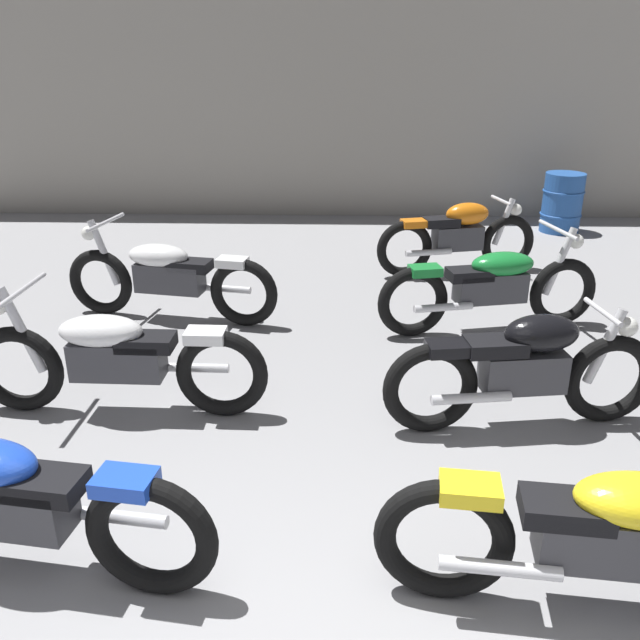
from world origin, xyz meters
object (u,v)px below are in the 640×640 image
motorcycle_right_row_1 (525,368)px  motorcycle_left_row_2 (168,276)px  motorcycle_left_row_1 (116,357)px  oil_drum (562,203)px  motorcycle_right_row_2 (492,285)px  motorcycle_left_row_0 (3,499)px  motorcycle_right_row_0 (615,536)px  motorcycle_right_row_3 (458,236)px

motorcycle_right_row_1 → motorcycle_left_row_2: bearing=146.9°
motorcycle_right_row_1 → motorcycle_left_row_1: bearing=178.0°
motorcycle_left_row_1 → oil_drum: size_ratio=2.56×
motorcycle_right_row_1 → motorcycle_right_row_2: 1.76m
motorcycle_left_row_0 → motorcycle_right_row_0: size_ratio=1.00×
motorcycle_right_row_0 → oil_drum: motorcycle_right_row_0 is taller
motorcycle_left_row_2 → oil_drum: (4.88, 3.58, -0.03)m
motorcycle_left_row_1 → motorcycle_right_row_3: bearing=48.6°
motorcycle_left_row_2 → motorcycle_right_row_2: (3.09, -0.18, 0.00)m
motorcycle_left_row_0 → motorcycle_right_row_2: same height
motorcycle_right_row_1 → oil_drum: (1.93, 5.51, -0.03)m
motorcycle_left_row_2 → oil_drum: bearing=36.2°
motorcycle_left_row_1 → motorcycle_right_row_1: (2.89, -0.10, 0.01)m
motorcycle_left_row_1 → motorcycle_right_row_2: 3.45m
motorcycle_right_row_1 → motorcycle_right_row_3: same height
motorcycle_right_row_1 → motorcycle_right_row_2: bearing=85.5°
motorcycle_left_row_0 → motorcycle_left_row_1: size_ratio=1.00×
motorcycle_right_row_2 → oil_drum: motorcycle_right_row_2 is taller
motorcycle_right_row_1 → motorcycle_left_row_0: bearing=-152.4°
motorcycle_left_row_2 → oil_drum: motorcycle_left_row_2 is taller
oil_drum → motorcycle_left_row_1: bearing=-131.7°
motorcycle_left_row_1 → motorcycle_right_row_2: (3.03, 1.65, 0.00)m
motorcycle_left_row_2 → oil_drum: 6.06m
motorcycle_right_row_2 → motorcycle_right_row_0: bearing=-92.6°
motorcycle_right_row_1 → motorcycle_right_row_3: 3.50m
motorcycle_left_row_2 → motorcycle_right_row_2: bearing=-3.3°
motorcycle_left_row_2 → motorcycle_right_row_3: motorcycle_left_row_2 is taller
motorcycle_right_row_0 → motorcycle_left_row_2: bearing=129.0°
motorcycle_left_row_0 → motorcycle_left_row_2: 3.46m
motorcycle_right_row_2 → motorcycle_right_row_3: (-0.03, 1.75, 0.01)m
motorcycle_right_row_0 → motorcycle_right_row_1: motorcycle_right_row_0 is taller
motorcycle_left_row_1 → motorcycle_right_row_2: bearing=28.6°
motorcycle_left_row_2 → motorcycle_left_row_0: bearing=-89.6°
motorcycle_left_row_0 → motorcycle_right_row_1: (2.93, 1.53, 0.01)m
motorcycle_left_row_2 → motorcycle_right_row_3: size_ratio=1.11×
motorcycle_right_row_3 → oil_drum: size_ratio=2.28×
motorcycle_left_row_1 → motorcycle_right_row_1: motorcycle_left_row_1 is taller
motorcycle_left_row_1 → motorcycle_right_row_3: 4.53m
motorcycle_right_row_2 → motorcycle_left_row_0: bearing=-133.1°
motorcycle_left_row_0 → oil_drum: 8.56m
motorcycle_right_row_0 → motorcycle_right_row_3: 5.20m
oil_drum → motorcycle_right_row_3: bearing=-132.2°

